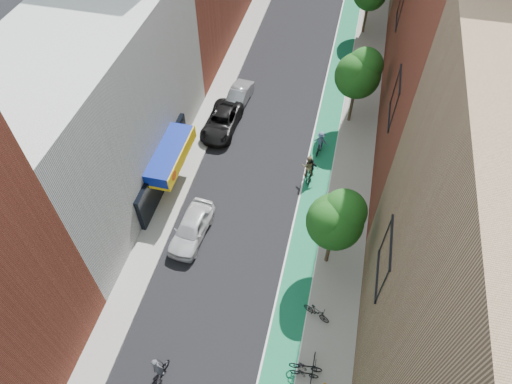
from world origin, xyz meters
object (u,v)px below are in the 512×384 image
Objects in this scene: parked_car_black at (222,122)px; cyclist_lane_near at (308,169)px; parked_car_white at (191,228)px; cyclist_lane_mid at (311,172)px; cyclist_lane_far at (320,143)px; parked_car_silver at (238,97)px; cyclist_lead at (158,372)px.

cyclist_lane_near is (7.70, -3.79, 0.23)m from parked_car_black.
cyclist_lane_mid reaches higher than parked_car_white.
cyclist_lane_near is at bearing 91.72° from cyclist_lane_far.
parked_car_silver is 1.97× the size of cyclist_lead.
cyclist_lane_near reaches higher than parked_car_white.
parked_car_silver is 23.50m from cyclist_lead.
cyclist_lane_far is (0.25, 2.98, 0.17)m from cyclist_lane_mid.
cyclist_lead is 17.24m from cyclist_lane_mid.
parked_car_white is 2.42× the size of cyclist_lane_mid.
parked_car_white is at bearing 37.77° from cyclist_lane_near.
parked_car_white is 12.26m from cyclist_lane_far.
cyclist_lane_mid is at bearing -38.68° from parked_car_silver.
parked_car_white is 2.14× the size of cyclist_lead.
parked_car_silver is 8.78m from cyclist_lane_far.
parked_car_black is at bearing 99.42° from parked_car_white.
parked_car_black is 2.44× the size of cyclist_lane_near.
parked_car_black is 2.74× the size of cyclist_lane_mid.
cyclist_lane_near is (5.45, 16.27, 0.23)m from cyclist_lead.
cyclist_lane_mid reaches higher than parked_car_black.
cyclist_lead is (1.74, -23.44, 0.03)m from parked_car_silver.
cyclist_lane_far is (5.97, 19.25, 0.15)m from cyclist_lead.
cyclist_lead is (2.24, -20.06, 0.00)m from parked_car_black.
cyclist_lead is at bearing -82.12° from parked_car_black.
cyclist_lane_near is 1.11× the size of cyclist_lane_far.
cyclist_lane_near is at bearing -95.41° from cyclist_lead.
cyclist_lead reaches higher than cyclist_lane_mid.
cyclist_lane_far is at bearing -23.35° from parked_car_silver.
cyclist_lead is 20.15m from cyclist_lane_far.
parked_car_white is 2.40× the size of cyclist_lane_far.
cyclist_lane_mid is (0.27, -0.00, -0.25)m from cyclist_lane_near.
cyclist_lane_mid is (6.97, 6.93, -0.08)m from parked_car_white.
cyclist_lane_near is at bearing -39.71° from parked_car_silver.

